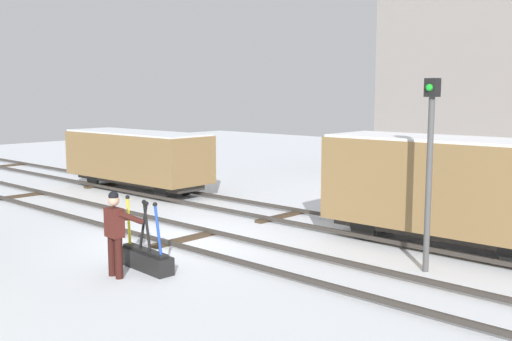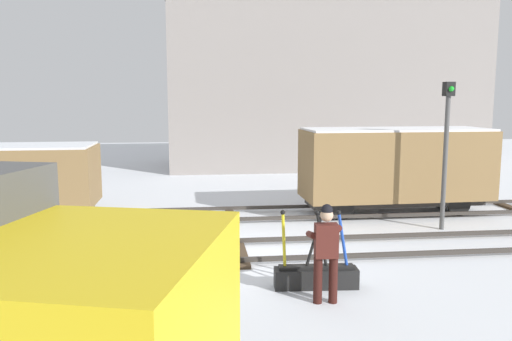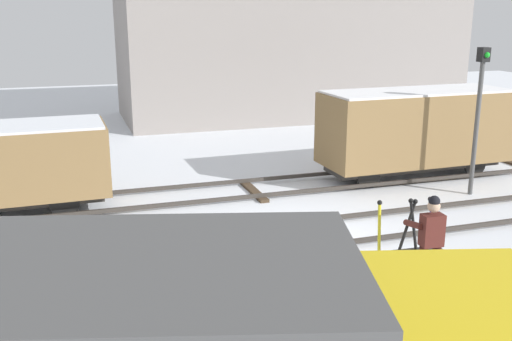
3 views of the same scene
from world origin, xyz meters
TOP-DOWN VIEW (x-y plane):
  - ground_plane at (0.00, 0.00)m, footprint 60.00×60.00m
  - track_main_line at (0.00, 0.00)m, footprint 44.00×1.94m
  - track_siding_near at (0.00, 3.57)m, footprint 44.00×1.94m
  - switch_lever_frame at (1.19, -2.08)m, footprint 1.54×0.45m
  - rail_worker at (1.19, -2.76)m, footprint 0.56×0.68m
  - signal_post at (5.46, 1.64)m, footprint 0.24×0.32m
  - apartment_building at (5.46, 15.11)m, footprint 15.64×6.08m
  - freight_car_near_switch at (4.90, 3.57)m, footprint 5.53×2.09m
  - perched_bird_roof_left at (8.56, 16.86)m, footprint 0.28×0.22m

SIDE VIEW (x-z plane):
  - ground_plane at x=0.00m, z-range 0.00..0.00m
  - track_main_line at x=0.00m, z-range 0.02..0.20m
  - track_siding_near at x=0.00m, z-range 0.02..0.20m
  - switch_lever_frame at x=1.19m, z-range -0.48..0.98m
  - rail_worker at x=1.19m, z-range 0.10..1.80m
  - freight_car_near_switch at x=4.90m, z-range 0.18..2.74m
  - signal_post at x=5.46m, z-range 0.43..4.28m
  - apartment_building at x=5.46m, z-range 0.01..8.34m
  - perched_bird_roof_left at x=8.56m, z-range 8.33..8.46m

